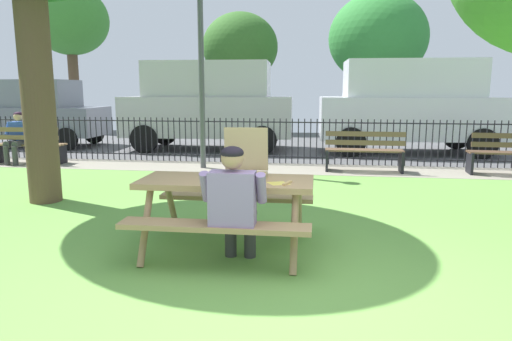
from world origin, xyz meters
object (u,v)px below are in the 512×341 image
at_px(picnic_table_foreground, 227,195).
at_px(person_on_park_bench, 18,135).
at_px(parked_car_center, 409,104).
at_px(park_bench_center, 364,152).
at_px(pizza_slice_on_table, 280,183).
at_px(park_bench_right, 512,155).
at_px(lamp_post_walkway, 201,41).
at_px(park_bench_left, 29,146).
at_px(far_tree_midleft, 240,48).
at_px(far_tree_left, 70,21).
at_px(parked_car_left, 209,104).
at_px(pizza_box_open, 244,167).
at_px(parked_car_far_left, 38,113).
at_px(far_tree_center, 378,39).
at_px(adult_at_table, 234,202).

bearing_deg(picnic_table_foreground, person_on_park_bench, 139.49).
bearing_deg(parked_car_center, park_bench_center, -114.45).
height_order(pizza_slice_on_table, park_bench_right, park_bench_right).
bearing_deg(lamp_post_walkway, picnic_table_foreground, -72.78).
bearing_deg(park_bench_left, picnic_table_foreground, -41.72).
relative_size(pizza_slice_on_table, parked_car_center, 0.05).
distance_m(pizza_slice_on_table, lamp_post_walkway, 5.96).
distance_m(person_on_park_bench, far_tree_midleft, 10.40).
bearing_deg(far_tree_left, person_on_park_bench, -68.02).
height_order(parked_car_left, far_tree_midleft, far_tree_midleft).
relative_size(pizza_slice_on_table, park_bench_left, 0.16).
relative_size(person_on_park_bench, parked_car_center, 0.25).
distance_m(pizza_box_open, park_bench_left, 7.73).
xyz_separation_m(parked_car_far_left, parked_car_left, (5.29, 0.00, 0.29)).
bearing_deg(far_tree_midleft, far_tree_center, -0.00).
distance_m(park_bench_center, parked_car_center, 3.56).
height_order(park_bench_right, far_tree_midleft, far_tree_midleft).
distance_m(pizza_box_open, far_tree_midleft, 14.83).
height_order(pizza_slice_on_table, far_tree_center, far_tree_center).
bearing_deg(parked_car_left, pizza_slice_on_table, -71.70).
bearing_deg(far_tree_midleft, parked_car_center, -47.80).
xyz_separation_m(adult_at_table, far_tree_midleft, (-2.56, 14.97, 2.72)).
distance_m(lamp_post_walkway, parked_car_center, 5.96).
distance_m(pizza_slice_on_table, parked_car_left, 8.82).
bearing_deg(pizza_slice_on_table, picnic_table_foreground, 165.72).
bearing_deg(pizza_slice_on_table, parked_car_far_left, 133.92).
relative_size(park_bench_center, parked_car_left, 0.34).
height_order(park_bench_right, lamp_post_walkway, lamp_post_walkway).
bearing_deg(far_tree_center, parked_car_left, -130.19).
distance_m(pizza_slice_on_table, far_tree_midleft, 15.14).
bearing_deg(person_on_park_bench, parked_car_left, 39.51).
distance_m(picnic_table_foreground, pizza_box_open, 0.35).
bearing_deg(picnic_table_foreground, park_bench_left, 138.28).
relative_size(park_bench_left, parked_car_center, 0.34).
xyz_separation_m(parked_car_left, far_tree_center, (5.29, 6.26, 2.35)).
height_order(parked_car_far_left, far_tree_left, far_tree_left).
height_order(lamp_post_walkway, parked_car_left, lamp_post_walkway).
distance_m(park_bench_left, far_tree_left, 11.04).
bearing_deg(park_bench_left, parked_car_center, 19.22).
bearing_deg(person_on_park_bench, park_bench_left, -4.04).
distance_m(adult_at_table, park_bench_left, 8.10).
xyz_separation_m(pizza_slice_on_table, far_tree_left, (-10.32, 14.62, 3.79)).
bearing_deg(far_tree_midleft, pizza_slice_on_table, -78.57).
relative_size(adult_at_table, park_bench_left, 0.74).
bearing_deg(lamp_post_walkway, adult_at_table, -72.56).
relative_size(park_bench_right, parked_car_left, 0.34).
height_order(picnic_table_foreground, far_tree_center, far_tree_center).
bearing_deg(parked_car_left, far_tree_left, 140.39).
distance_m(pizza_slice_on_table, far_tree_center, 15.11).
relative_size(parked_car_center, far_tree_center, 0.88).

